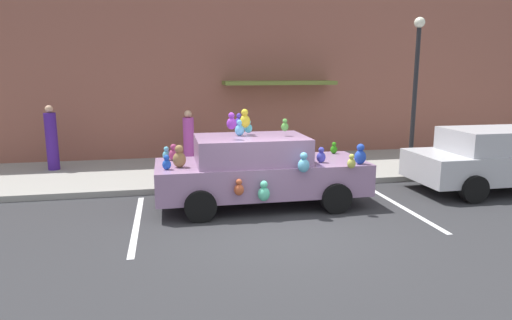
{
  "coord_description": "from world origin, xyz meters",
  "views": [
    {
      "loc": [
        -2.01,
        -7.77,
        2.94
      ],
      "look_at": [
        0.01,
        2.31,
        0.9
      ],
      "focal_mm": 31.71,
      "sensor_mm": 36.0,
      "label": 1
    }
  ],
  "objects_px": {
    "pedestrian_walking_past": "(189,139)",
    "teddy_bear_on_sidewalk": "(305,165)",
    "plush_covered_car": "(259,170)",
    "street_lamp_post": "(416,80)",
    "pedestrian_near_shopfront": "(52,140)",
    "parked_sedan_behind": "(500,159)"
  },
  "relations": [
    {
      "from": "teddy_bear_on_sidewalk",
      "to": "pedestrian_walking_past",
      "type": "relative_size",
      "value": 0.42
    },
    {
      "from": "pedestrian_near_shopfront",
      "to": "parked_sedan_behind",
      "type": "bearing_deg",
      "value": -19.37
    },
    {
      "from": "teddy_bear_on_sidewalk",
      "to": "plush_covered_car",
      "type": "bearing_deg",
      "value": -131.61
    },
    {
      "from": "plush_covered_car",
      "to": "pedestrian_walking_past",
      "type": "bearing_deg",
      "value": 107.68
    },
    {
      "from": "plush_covered_car",
      "to": "pedestrian_near_shopfront",
      "type": "height_order",
      "value": "plush_covered_car"
    },
    {
      "from": "street_lamp_post",
      "to": "pedestrian_near_shopfront",
      "type": "xyz_separation_m",
      "value": [
        -9.84,
        2.28,
        -1.67
      ]
    },
    {
      "from": "teddy_bear_on_sidewalk",
      "to": "pedestrian_near_shopfront",
      "type": "relative_size",
      "value": 0.37
    },
    {
      "from": "plush_covered_car",
      "to": "street_lamp_post",
      "type": "xyz_separation_m",
      "value": [
        4.7,
        1.8,
        1.88
      ]
    },
    {
      "from": "parked_sedan_behind",
      "to": "street_lamp_post",
      "type": "bearing_deg",
      "value": 130.58
    },
    {
      "from": "street_lamp_post",
      "to": "pedestrian_near_shopfront",
      "type": "relative_size",
      "value": 2.27
    },
    {
      "from": "parked_sedan_behind",
      "to": "pedestrian_near_shopfront",
      "type": "relative_size",
      "value": 2.49
    },
    {
      "from": "teddy_bear_on_sidewalk",
      "to": "pedestrian_near_shopfront",
      "type": "bearing_deg",
      "value": 161.78
    },
    {
      "from": "parked_sedan_behind",
      "to": "pedestrian_near_shopfront",
      "type": "bearing_deg",
      "value": 160.63
    },
    {
      "from": "pedestrian_near_shopfront",
      "to": "pedestrian_walking_past",
      "type": "height_order",
      "value": "pedestrian_near_shopfront"
    },
    {
      "from": "pedestrian_walking_past",
      "to": "teddy_bear_on_sidewalk",
      "type": "bearing_deg",
      "value": -37.33
    },
    {
      "from": "teddy_bear_on_sidewalk",
      "to": "pedestrian_walking_past",
      "type": "bearing_deg",
      "value": 142.67
    },
    {
      "from": "plush_covered_car",
      "to": "pedestrian_near_shopfront",
      "type": "distance_m",
      "value": 6.57
    },
    {
      "from": "pedestrian_near_shopfront",
      "to": "pedestrian_walking_past",
      "type": "xyz_separation_m",
      "value": [
        3.85,
        0.01,
        -0.1
      ]
    },
    {
      "from": "parked_sedan_behind",
      "to": "street_lamp_post",
      "type": "xyz_separation_m",
      "value": [
        -1.45,
        1.69,
        1.89
      ]
    },
    {
      "from": "parked_sedan_behind",
      "to": "street_lamp_post",
      "type": "height_order",
      "value": "street_lamp_post"
    },
    {
      "from": "teddy_bear_on_sidewalk",
      "to": "street_lamp_post",
      "type": "bearing_deg",
      "value": -0.8
    },
    {
      "from": "teddy_bear_on_sidewalk",
      "to": "street_lamp_post",
      "type": "height_order",
      "value": "street_lamp_post"
    }
  ]
}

